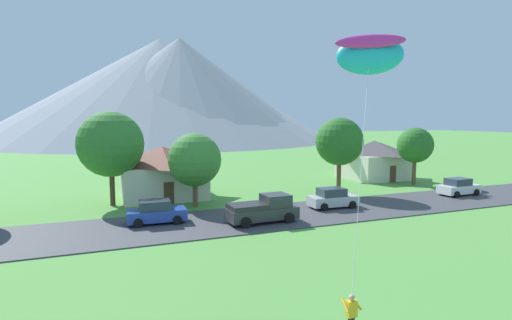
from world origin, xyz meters
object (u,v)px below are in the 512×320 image
object	(u,v)px
house_left_center	(374,159)
tree_near_right	(111,144)
house_leftmost	(163,171)
parked_car_blue_east_end	(156,212)
parked_car_silver_mid_west	(333,198)
kite_flyer_with_kite	(369,58)
pickup_truck_charcoal_west_side	(264,209)
tree_near_left	(195,160)
tree_right_of_center	(339,142)
tree_left_of_center	(415,145)
parked_car_white_west_end	(459,187)

from	to	relation	value
house_left_center	tree_near_right	xyz separation A→B (m)	(-31.85, -4.94, 2.92)
house_leftmost	parked_car_blue_east_end	distance (m)	10.40
house_leftmost	tree_near_right	xyz separation A→B (m)	(-4.72, -2.32, 2.86)
parked_car_silver_mid_west	kite_flyer_with_kite	world-z (taller)	kite_flyer_with_kite
parked_car_silver_mid_west	pickup_truck_charcoal_west_side	bearing A→B (deg)	-162.63
tree_near_right	tree_near_left	bearing A→B (deg)	-25.68
tree_right_of_center	pickup_truck_charcoal_west_side	distance (m)	14.05
tree_left_of_center	kite_flyer_with_kite	world-z (taller)	kite_flyer_with_kite
house_left_center	parked_car_white_west_end	size ratio (longest dim) A/B	1.83
house_leftmost	parked_car_white_west_end	xyz separation A→B (m)	(27.46, -10.18, -1.70)
tree_near_right	parked_car_silver_mid_west	world-z (taller)	tree_near_right
parked_car_white_west_end	kite_flyer_with_kite	world-z (taller)	kite_flyer_with_kite
tree_near_left	kite_flyer_with_kite	bearing A→B (deg)	-77.76
tree_left_of_center	tree_right_of_center	bearing A→B (deg)	-169.94
tree_near_right	kite_flyer_with_kite	xyz separation A→B (m)	(10.64, -21.56, 5.00)
kite_flyer_with_kite	house_left_center	bearing A→B (deg)	51.33
tree_near_left	tree_near_right	xyz separation A→B (m)	(-6.66, 3.20, 1.31)
tree_near_right	pickup_truck_charcoal_west_side	size ratio (longest dim) A/B	1.57
tree_left_of_center	tree_near_right	size ratio (longest dim) A/B	0.80
house_leftmost	tree_near_right	bearing A→B (deg)	-153.80
parked_car_silver_mid_west	parked_car_blue_east_end	world-z (taller)	same
tree_left_of_center	kite_flyer_with_kite	size ratio (longest dim) A/B	0.57
tree_right_of_center	tree_near_right	distance (m)	21.56
parked_car_blue_east_end	kite_flyer_with_kite	distance (m)	18.57
tree_right_of_center	parked_car_silver_mid_west	bearing A→B (deg)	-127.67
tree_right_of_center	parked_car_silver_mid_west	xyz separation A→B (m)	(-3.87, -5.02, -4.49)
house_leftmost	house_left_center	world-z (taller)	house_leftmost
pickup_truck_charcoal_west_side	tree_left_of_center	bearing A→B (deg)	22.35
tree_near_right	parked_car_blue_east_end	bearing A→B (deg)	-70.56
tree_near_left	parked_car_white_west_end	distance (m)	26.14
tree_right_of_center	parked_car_white_west_end	size ratio (longest dim) A/B	1.82
tree_right_of_center	tree_near_right	size ratio (longest dim) A/B	0.93
house_leftmost	tree_left_of_center	size ratio (longest dim) A/B	1.26
tree_near_left	tree_left_of_center	size ratio (longest dim) A/B	0.97
house_leftmost	tree_left_of_center	bearing A→B (deg)	-6.72
parked_car_blue_east_end	parked_car_silver_mid_west	bearing A→B (deg)	-1.26
tree_near_left	parked_car_silver_mid_west	world-z (taller)	tree_near_left
parked_car_silver_mid_west	parked_car_white_west_end	bearing A→B (deg)	0.81
house_leftmost	parked_car_silver_mid_west	size ratio (longest dim) A/B	1.95
parked_car_white_west_end	pickup_truck_charcoal_west_side	xyz separation A→B (m)	(-22.03, -2.50, 0.19)
parked_car_blue_east_end	kite_flyer_with_kite	bearing A→B (deg)	-60.20
tree_near_left	parked_car_silver_mid_west	xyz separation A→B (m)	(10.81, -4.86, -3.25)
tree_near_left	parked_car_white_west_end	size ratio (longest dim) A/B	1.51
house_leftmost	tree_near_left	size ratio (longest dim) A/B	1.30
tree_right_of_center	tree_near_left	bearing A→B (deg)	-179.39
house_left_center	tree_right_of_center	distance (m)	13.50
house_leftmost	tree_near_right	size ratio (longest dim) A/B	1.00
house_leftmost	kite_flyer_with_kite	bearing A→B (deg)	-76.08
tree_near_right	kite_flyer_with_kite	world-z (taller)	kite_flyer_with_kite
tree_near_left	tree_left_of_center	xyz separation A→B (m)	(26.25, 2.21, 0.46)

